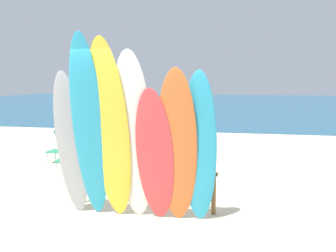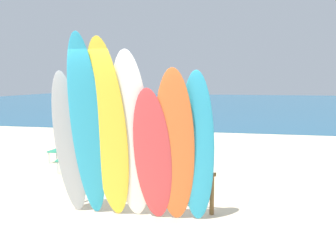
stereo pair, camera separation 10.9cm
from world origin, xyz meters
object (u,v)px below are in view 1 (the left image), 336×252
at_px(surfboard_yellow_2, 110,132).
at_px(beach_chair_blue, 71,152).
at_px(beach_chair_red, 62,145).
at_px(beachgoer_midbeach, 149,135).
at_px(surfboard_rack, 143,178).
at_px(surfboard_white_3, 134,138).
at_px(surfboard_teal_6, 200,149).
at_px(surfboard_orange_5, 177,148).
at_px(surfboard_grey_0, 71,145).
at_px(surfboard_teal_1, 89,130).
at_px(beachgoer_photographing, 150,118).
at_px(surfboard_red_4, 155,157).

distance_m(surfboard_yellow_2, beach_chair_blue, 3.64).
bearing_deg(beach_chair_red, beachgoer_midbeach, -20.23).
xyz_separation_m(surfboard_rack, beachgoer_midbeach, (-0.49, 2.18, 0.38)).
xyz_separation_m(surfboard_white_3, beachgoer_midbeach, (-0.51, 2.75, -0.36)).
relative_size(surfboard_teal_6, beach_chair_blue, 2.75).
distance_m(surfboard_yellow_2, surfboard_orange_5, 0.99).
relative_size(surfboard_rack, surfboard_teal_6, 1.05).
relative_size(beach_chair_red, beach_chair_blue, 0.97).
bearing_deg(surfboard_white_3, surfboard_teal_6, 1.91).
relative_size(surfboard_grey_0, surfboard_teal_1, 0.80).
bearing_deg(beach_chair_red, beachgoer_photographing, 53.91).
height_order(surfboard_rack, beach_chair_blue, beach_chair_blue).
distance_m(surfboard_rack, beach_chair_red, 4.39).
bearing_deg(beachgoer_photographing, surfboard_teal_6, 135.48).
xyz_separation_m(surfboard_rack, surfboard_grey_0, (-0.99, -0.52, 0.60)).
height_order(surfboard_teal_6, beach_chair_red, surfboard_teal_6).
height_order(surfboard_teal_1, beachgoer_midbeach, surfboard_teal_1).
bearing_deg(surfboard_red_4, surfboard_rack, 122.62).
xyz_separation_m(surfboard_teal_1, beachgoer_photographing, (-0.70, 6.17, -0.45)).
distance_m(surfboard_grey_0, surfboard_teal_6, 1.96).
relative_size(surfboard_rack, surfboard_grey_0, 1.05).
height_order(beach_chair_red, beach_chair_blue, beach_chair_blue).
bearing_deg(surfboard_teal_6, beach_chair_red, 135.20).
height_order(surfboard_grey_0, beach_chair_blue, surfboard_grey_0).
xyz_separation_m(surfboard_rack, beach_chair_red, (-3.06, 3.15, -0.09)).
bearing_deg(beachgoer_midbeach, surfboard_red_4, 102.45).
xyz_separation_m(surfboard_teal_1, beachgoer_midbeach, (0.13, 2.85, -0.48)).
height_order(surfboard_rack, surfboard_teal_1, surfboard_teal_1).
bearing_deg(surfboard_red_4, surfboard_teal_6, 9.48).
height_order(surfboard_rack, surfboard_red_4, surfboard_red_4).
bearing_deg(beachgoer_midbeach, surfboard_yellow_2, 89.36).
relative_size(surfboard_yellow_2, beachgoer_midbeach, 1.77).
xyz_separation_m(surfboard_rack, surfboard_teal_6, (0.97, -0.49, 0.60)).
bearing_deg(surfboard_teal_1, beach_chair_red, 116.57).
xyz_separation_m(surfboard_red_4, surfboard_orange_5, (0.32, -0.01, 0.13)).
bearing_deg(surfboard_yellow_2, surfboard_teal_1, -172.48).
height_order(surfboard_white_3, surfboard_teal_6, surfboard_white_3).
distance_m(beach_chair_red, beach_chair_blue, 1.16).
distance_m(surfboard_teal_1, beachgoer_photographing, 6.23).
relative_size(surfboard_yellow_2, surfboard_white_3, 1.07).
relative_size(surfboard_grey_0, surfboard_red_4, 1.10).
xyz_separation_m(surfboard_teal_1, surfboard_white_3, (0.64, 0.10, -0.12)).
height_order(surfboard_grey_0, surfboard_yellow_2, surfboard_yellow_2).
bearing_deg(surfboard_teal_6, surfboard_white_3, -177.78).
height_order(surfboard_yellow_2, beachgoer_photographing, surfboard_yellow_2).
xyz_separation_m(surfboard_white_3, beach_chair_red, (-3.08, 3.72, -0.83)).
height_order(surfboard_teal_6, beachgoer_photographing, surfboard_teal_6).
bearing_deg(beach_chair_red, surfboard_yellow_2, -53.58).
xyz_separation_m(surfboard_teal_1, surfboard_orange_5, (1.28, 0.10, -0.24)).
height_order(surfboard_yellow_2, beach_chair_red, surfboard_yellow_2).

